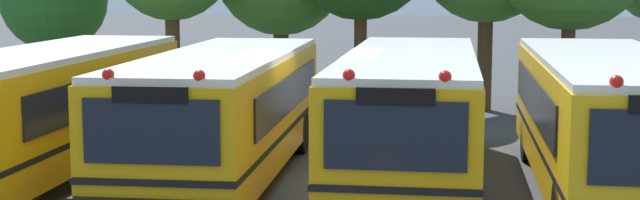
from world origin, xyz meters
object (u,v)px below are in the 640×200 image
school_bus_0 (46,107)px  school_bus_3 (608,119)px  school_bus_1 (224,110)px  school_bus_2 (410,112)px

school_bus_0 → school_bus_3: size_ratio=1.01×
school_bus_1 → school_bus_2: (3.58, 0.01, 0.02)m
school_bus_0 → school_bus_2: bearing=-177.9°
school_bus_1 → school_bus_3: (7.10, -0.41, 0.04)m
school_bus_1 → school_bus_2: 3.58m
school_bus_0 → school_bus_3: bearing=179.1°
school_bus_0 → school_bus_1: 3.50m
school_bus_1 → school_bus_3: school_bus_3 is taller
school_bus_2 → school_bus_1: bearing=0.4°
school_bus_0 → school_bus_2: size_ratio=1.04×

